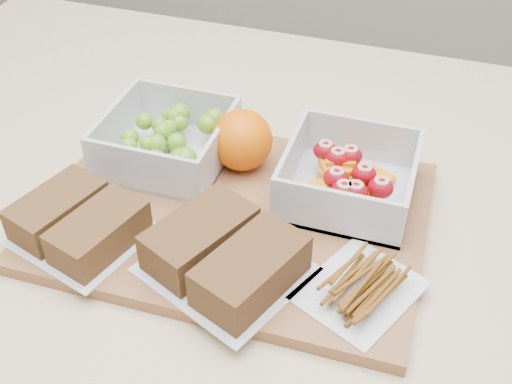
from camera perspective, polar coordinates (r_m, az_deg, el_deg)
cutting_board at (r=0.72m, az=-1.97°, el=-2.09°), size 0.43×0.31×0.02m
grape_container at (r=0.78m, az=-7.68°, el=4.63°), size 0.14×0.14×0.06m
fruit_container at (r=0.73m, az=8.19°, el=1.12°), size 0.14×0.14×0.06m
orange at (r=0.76m, az=-1.25°, el=4.65°), size 0.07×0.07×0.07m
sandwich_bag_left at (r=0.70m, az=-15.51°, el=-2.57°), size 0.16×0.15×0.04m
sandwich_bag_center at (r=0.64m, az=-2.76°, el=-5.60°), size 0.19×0.18×0.05m
pretzel_bag at (r=0.63m, az=9.28°, el=-7.94°), size 0.13×0.14×0.03m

